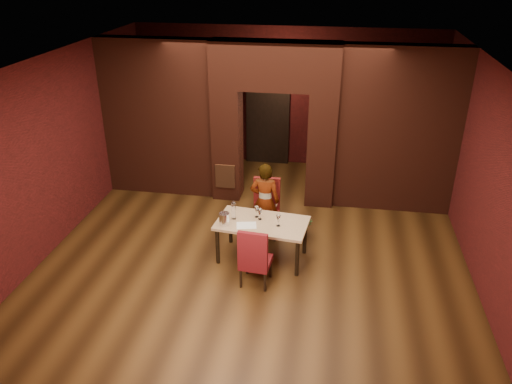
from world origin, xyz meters
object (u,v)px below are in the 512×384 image
wine_glass_c (278,221)px  chair_near (256,255)px  potted_plant (302,226)px  wine_bucket (224,219)px  wine_glass_b (260,214)px  dining_table (262,240)px  wine_glass_a (257,212)px  water_bottle (234,210)px  chair_far (265,209)px  person_seated (265,201)px

wine_glass_c → chair_near: bearing=-113.4°
chair_near → potted_plant: chair_near is taller
wine_bucket → wine_glass_b: bearing=26.3°
dining_table → wine_glass_a: wine_glass_a is taller
wine_bucket → potted_plant: 1.66m
wine_glass_c → potted_plant: bearing=69.9°
chair_near → water_bottle: 0.94m
wine_bucket → potted_plant: bearing=39.9°
wine_glass_b → wine_bucket: wine_bucket is taller
chair_far → wine_glass_b: 0.73m
person_seated → potted_plant: 0.85m
chair_far → potted_plant: (0.66, 0.05, -0.32)m
wine_glass_c → water_bottle: water_bottle is taller
wine_bucket → wine_glass_c: bearing=6.6°
person_seated → wine_glass_a: bearing=85.5°
wine_glass_a → dining_table: bearing=-53.7°
dining_table → wine_bucket: 0.76m
wine_glass_a → wine_bucket: size_ratio=0.92×
wine_bucket → wine_glass_a: bearing=35.6°
person_seated → wine_glass_a: 0.55m
water_bottle → wine_glass_c: bearing=-8.7°
dining_table → water_bottle: (-0.48, 0.04, 0.50)m
chair_far → water_bottle: size_ratio=3.31×
chair_far → wine_bucket: (-0.53, -0.95, 0.27)m
chair_near → wine_bucket: 0.84m
chair_near → wine_bucket: (-0.60, 0.51, 0.30)m
chair_far → water_bottle: 0.91m
wine_glass_a → wine_glass_c: 0.46m
chair_far → person_seated: person_seated is taller
chair_far → potted_plant: 0.74m
chair_far → wine_glass_b: size_ratio=5.58×
wine_bucket → water_bottle: bearing=63.3°
dining_table → potted_plant: dining_table is taller
chair_near → wine_glass_a: (-0.13, 0.85, 0.29)m
wine_glass_c → wine_bucket: 0.87m
wine_glass_c → wine_bucket: size_ratio=0.93×
wine_glass_b → potted_plant: size_ratio=0.45×
chair_far → person_seated: 0.21m
wine_glass_c → water_bottle: 0.77m
dining_table → wine_glass_a: (-0.12, 0.16, 0.44)m
wine_glass_b → water_bottle: water_bottle is taller
dining_table → wine_bucket: (-0.59, -0.18, 0.45)m
chair_far → wine_bucket: size_ratio=5.05×
water_bottle → potted_plant: water_bottle is taller
chair_near → wine_bucket: size_ratio=4.80×
wine_bucket → water_bottle: 0.25m
chair_far → dining_table: bearing=-87.1°
person_seated → water_bottle: (-0.42, -0.66, 0.13)m
wine_glass_b → potted_plant: bearing=48.2°
water_bottle → potted_plant: 1.48m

